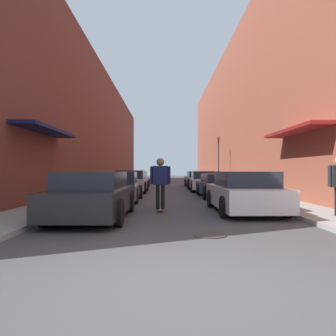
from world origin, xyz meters
TOP-DOWN VIEW (x-y plane):
  - ground at (0.00, 19.76)m, footprint 108.69×108.69m
  - curb_strip_left at (-4.32, 24.70)m, footprint 1.80×49.40m
  - curb_strip_right at (4.32, 24.70)m, footprint 1.80×49.40m
  - building_row_left at (-7.22, 24.70)m, footprint 4.90×49.40m
  - building_row_right at (7.22, 24.70)m, footprint 4.90×49.40m
  - parked_car_left_0 at (-2.31, 5.28)m, footprint 2.00×4.50m
  - parked_car_left_1 at (-2.32, 10.49)m, footprint 1.92×4.11m
  - parked_car_left_2 at (-2.31, 16.03)m, footprint 1.98×4.01m
  - parked_car_left_3 at (-2.44, 21.14)m, footprint 1.95×4.21m
  - parked_car_right_0 at (2.32, 6.70)m, footprint 2.00×4.39m
  - parked_car_right_1 at (2.47, 12.37)m, footprint 1.95×4.43m
  - parked_car_right_2 at (2.39, 17.39)m, footprint 2.06×4.42m
  - parked_car_right_3 at (2.44, 22.66)m, footprint 1.93×4.81m
  - skateboarder at (-0.43, 6.95)m, footprint 0.68×0.78m
  - manhole_cover at (0.66, 2.91)m, footprint 0.70×0.70m
  - traffic_light at (4.15, 22.63)m, footprint 0.16×0.22m

SIDE VIEW (x-z plane):
  - ground at x=0.00m, z-range 0.00..0.00m
  - manhole_cover at x=0.66m, z-range 0.00..0.02m
  - curb_strip_left at x=-4.32m, z-range 0.00..0.12m
  - curb_strip_right at x=4.32m, z-range 0.00..0.12m
  - parked_car_right_1 at x=2.47m, z-range -0.01..1.17m
  - parked_car_left_1 at x=-2.32m, z-range -0.03..1.26m
  - parked_car_right_3 at x=2.44m, z-range -0.02..1.25m
  - parked_car_left_3 at x=-2.44m, z-range -0.02..1.25m
  - parked_car_right_2 at x=2.39m, z-range -0.01..1.28m
  - parked_car_right_0 at x=2.32m, z-range -0.02..1.31m
  - parked_car_left_0 at x=-2.31m, z-range -0.02..1.31m
  - parked_car_left_2 at x=-2.31m, z-range -0.02..1.33m
  - skateboarder at x=-0.43m, z-range 0.21..1.99m
  - traffic_light at x=4.15m, z-range 0.55..4.52m
  - building_row_left at x=-7.22m, z-range 0.00..9.83m
  - building_row_right at x=7.22m, z-range 0.00..12.21m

